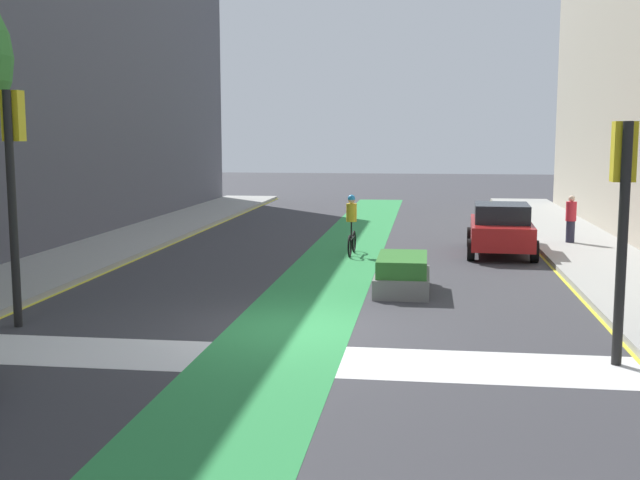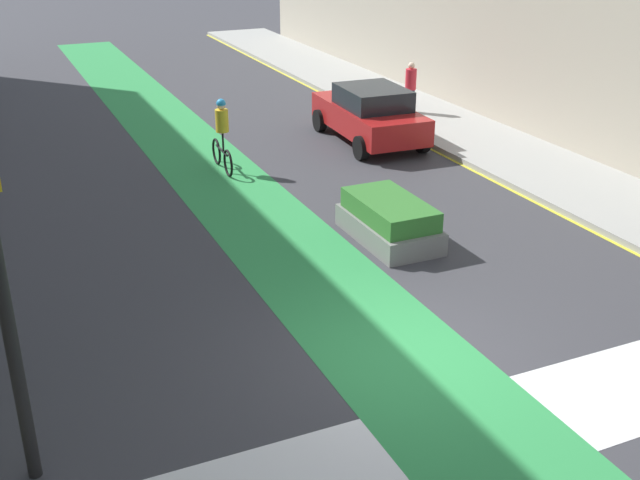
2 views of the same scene
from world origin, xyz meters
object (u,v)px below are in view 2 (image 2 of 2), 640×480
(cyclist_in_lane, at_px, (222,134))
(pedestrian_sidewalk_right_a, at_px, (411,87))
(car_red_right_far, at_px, (370,114))
(median_planter, at_px, (389,221))

(cyclist_in_lane, relative_size, pedestrian_sidewalk_right_a, 1.20)
(car_red_right_far, height_order, median_planter, car_red_right_far)
(car_red_right_far, bearing_deg, median_planter, -114.23)
(cyclist_in_lane, height_order, pedestrian_sidewalk_right_a, cyclist_in_lane)
(car_red_right_far, height_order, pedestrian_sidewalk_right_a, pedestrian_sidewalk_right_a)
(cyclist_in_lane, height_order, median_planter, cyclist_in_lane)
(car_red_right_far, xyz_separation_m, cyclist_in_lane, (-4.53, -0.81, 0.17))
(cyclist_in_lane, xyz_separation_m, pedestrian_sidewalk_right_a, (6.94, 2.72, -0.04))
(pedestrian_sidewalk_right_a, bearing_deg, cyclist_in_lane, -158.59)
(car_red_right_far, bearing_deg, cyclist_in_lane, -169.88)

